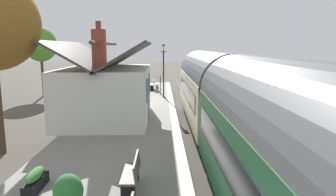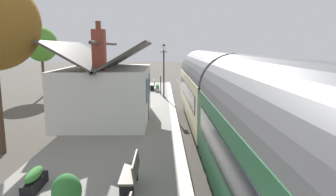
% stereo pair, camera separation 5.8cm
% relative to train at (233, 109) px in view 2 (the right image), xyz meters
% --- Properties ---
extents(ground_plane, '(160.00, 160.00, 0.00)m').
position_rel_train_xyz_m(ground_plane, '(4.80, 0.90, -2.22)').
color(ground_plane, '#4C473F').
extents(platform, '(32.00, 5.25, 0.83)m').
position_rel_train_xyz_m(platform, '(4.80, 4.52, -1.81)').
color(platform, gray).
rests_on(platform, ground).
extents(platform_edge_coping, '(32.00, 0.36, 0.02)m').
position_rel_train_xyz_m(platform_edge_coping, '(4.80, 2.08, -1.39)').
color(platform_edge_coping, beige).
rests_on(platform_edge_coping, platform).
extents(rail_near, '(52.00, 0.08, 0.14)m').
position_rel_train_xyz_m(rail_near, '(4.80, -0.72, -2.15)').
color(rail_near, gray).
rests_on(rail_near, ground).
extents(rail_far, '(52.00, 0.08, 0.14)m').
position_rel_train_xyz_m(rail_far, '(4.80, 0.72, -2.15)').
color(rail_far, gray).
rests_on(rail_far, ground).
extents(train, '(21.61, 2.73, 4.32)m').
position_rel_train_xyz_m(train, '(0.00, 0.00, 0.00)').
color(train, black).
rests_on(train, ground).
extents(station_building, '(6.56, 4.48, 4.87)m').
position_rel_train_xyz_m(station_building, '(4.21, 5.55, 0.07)').
color(station_building, white).
rests_on(station_building, platform).
extents(bench_mid_platform, '(1.41, 0.47, 0.88)m').
position_rel_train_xyz_m(bench_mid_platform, '(15.21, 3.55, -0.92)').
color(bench_mid_platform, brown).
rests_on(bench_mid_platform, platform).
extents(bench_platform_end, '(1.40, 0.44, 0.88)m').
position_rel_train_xyz_m(bench_platform_end, '(-3.81, 3.52, -0.92)').
color(bench_platform_end, brown).
rests_on(bench_platform_end, platform).
extents(planter_edge_far, '(0.65, 0.65, 1.01)m').
position_rel_train_xyz_m(planter_edge_far, '(-5.12, 4.79, -0.87)').
color(planter_edge_far, teal).
rests_on(planter_edge_far, platform).
extents(planter_bench_right, '(1.08, 0.32, 0.56)m').
position_rel_train_xyz_m(planter_bench_right, '(-3.75, 6.08, -1.13)').
color(planter_bench_right, black).
rests_on(planter_bench_right, platform).
extents(planter_under_sign, '(1.01, 0.32, 0.60)m').
position_rel_train_xyz_m(planter_under_sign, '(14.12, 3.13, -1.11)').
color(planter_under_sign, gray).
rests_on(planter_under_sign, platform).
extents(planter_bench_left, '(0.65, 0.65, 0.98)m').
position_rel_train_xyz_m(planter_bench_left, '(15.19, 4.51, -0.87)').
color(planter_bench_left, '#9E5138').
rests_on(planter_bench_left, platform).
extents(lamp_post_platform, '(0.32, 0.50, 3.96)m').
position_rel_train_xyz_m(lamp_post_platform, '(10.96, 2.59, 1.35)').
color(lamp_post_platform, black).
rests_on(lamp_post_platform, platform).
extents(station_sign_board, '(0.96, 0.06, 1.57)m').
position_rel_train_xyz_m(station_sign_board, '(12.76, 2.84, -0.21)').
color(station_sign_board, black).
rests_on(station_sign_board, platform).
extents(tree_far_left, '(2.88, 2.93, 6.38)m').
position_rel_train_xyz_m(tree_far_left, '(17.23, 13.89, 2.55)').
color(tree_far_left, '#4C3828').
rests_on(tree_far_left, ground).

